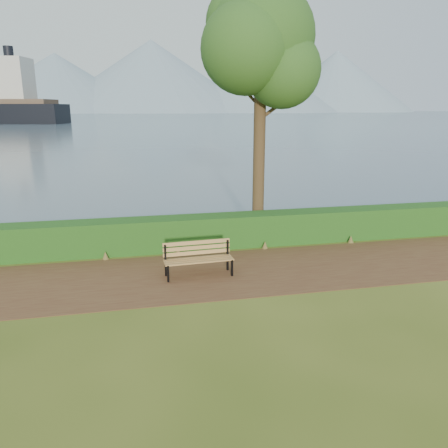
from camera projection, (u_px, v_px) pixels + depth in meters
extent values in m
plane|color=#465518|center=(229.00, 277.00, 11.32)|extent=(140.00, 140.00, 0.00)
cube|color=#562F1D|center=(227.00, 273.00, 11.60)|extent=(40.00, 3.40, 0.01)
cube|color=#174313|center=(211.00, 231.00, 13.64)|extent=(32.00, 0.85, 1.00)
cube|color=#3F5366|center=(133.00, 115.00, 257.01)|extent=(700.00, 510.00, 0.00)
cone|color=gray|center=(57.00, 83.00, 366.34)|extent=(160.00, 160.00, 48.00)
cone|color=gray|center=(152.00, 77.00, 390.03)|extent=(190.00, 190.00, 62.00)
cone|color=gray|center=(251.00, 84.00, 404.90)|extent=(170.00, 170.00, 50.00)
cone|color=gray|center=(336.00, 82.00, 431.37)|extent=(150.00, 150.00, 58.00)
cone|color=gray|center=(119.00, 93.00, 411.13)|extent=(120.00, 120.00, 35.00)
cone|color=gray|center=(282.00, 91.00, 437.84)|extent=(130.00, 130.00, 40.00)
cube|color=black|center=(168.00, 274.00, 10.90)|extent=(0.05, 0.06, 0.45)
cube|color=black|center=(165.00, 261.00, 11.25)|extent=(0.05, 0.06, 0.85)
cube|color=black|center=(167.00, 264.00, 11.05)|extent=(0.08, 0.52, 0.05)
cube|color=black|center=(232.00, 268.00, 11.31)|extent=(0.05, 0.06, 0.45)
cube|color=black|center=(228.00, 255.00, 11.67)|extent=(0.05, 0.06, 0.85)
cube|color=black|center=(230.00, 258.00, 11.47)|extent=(0.08, 0.52, 0.05)
cube|color=#A67940|center=(200.00, 262.00, 11.08)|extent=(1.78, 0.18, 0.03)
cube|color=#A67940|center=(199.00, 261.00, 11.19)|extent=(1.78, 0.18, 0.03)
cube|color=#A67940|center=(198.00, 259.00, 11.31)|extent=(1.78, 0.18, 0.03)
cube|color=#A67940|center=(197.00, 258.00, 11.43)|extent=(1.78, 0.18, 0.03)
cube|color=#A67940|center=(197.00, 253.00, 11.45)|extent=(1.78, 0.13, 0.10)
cube|color=#A67940|center=(197.00, 248.00, 11.42)|extent=(1.78, 0.13, 0.10)
cube|color=#A67940|center=(197.00, 243.00, 11.38)|extent=(1.78, 0.13, 0.10)
cylinder|color=#352516|center=(259.00, 134.00, 13.92)|extent=(0.38, 0.38, 6.86)
sphere|color=#23501A|center=(261.00, 38.00, 13.18)|extent=(3.24, 3.24, 3.24)
sphere|color=#23501A|center=(275.00, 60.00, 14.05)|extent=(2.48, 2.48, 2.48)
sphere|color=#23501A|center=(246.00, 48.00, 12.69)|extent=(2.67, 2.67, 2.67)
sphere|color=#23501A|center=(283.00, 70.00, 13.08)|extent=(2.29, 2.29, 2.29)
sphere|color=#23501A|center=(240.00, 22.00, 13.28)|extent=(2.10, 2.10, 2.10)
sphere|color=#23501A|center=(262.00, 4.00, 13.06)|extent=(1.91, 1.91, 1.91)
cylinder|color=#352516|center=(273.00, 109.00, 13.81)|extent=(1.00, 0.11, 0.75)
cylinder|color=#352516|center=(248.00, 94.00, 13.61)|extent=(0.78, 0.36, 0.69)
cube|color=beige|center=(12.00, 80.00, 115.77)|extent=(10.89, 10.32, 11.27)
cylinder|color=black|center=(9.00, 53.00, 114.05)|extent=(2.46, 2.46, 3.59)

